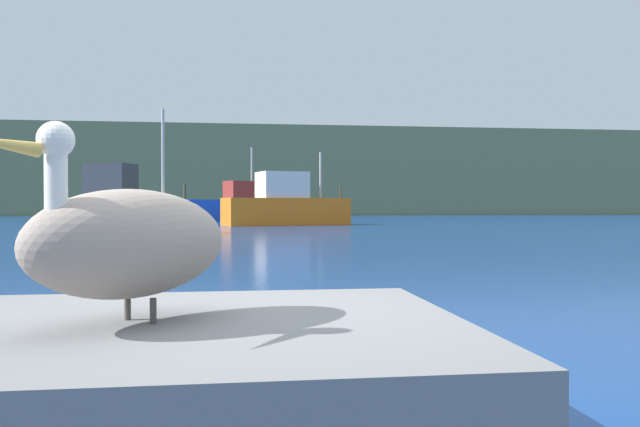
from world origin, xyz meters
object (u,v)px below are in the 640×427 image
Objects in this scene: pelican at (128,241)px; fishing_boat_orange at (285,205)px; fishing_boat_yellow at (124,210)px; fishing_boat_blue at (229,207)px.

pelican is 0.17× the size of fishing_boat_orange.
fishing_boat_yellow reaches higher than pelican.
pelican is 32.86m from fishing_boat_orange.
pelican is 23.56m from fishing_boat_yellow.
fishing_boat_orange is at bearing -143.32° from pelican.
fishing_boat_yellow is 0.75× the size of fishing_boat_orange.
fishing_boat_blue is (-2.98, 9.88, -0.10)m from fishing_boat_orange.
fishing_boat_blue reaches higher than pelican.
fishing_boat_blue reaches higher than fishing_boat_orange.
fishing_boat_blue is at bearing -137.92° from pelican.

